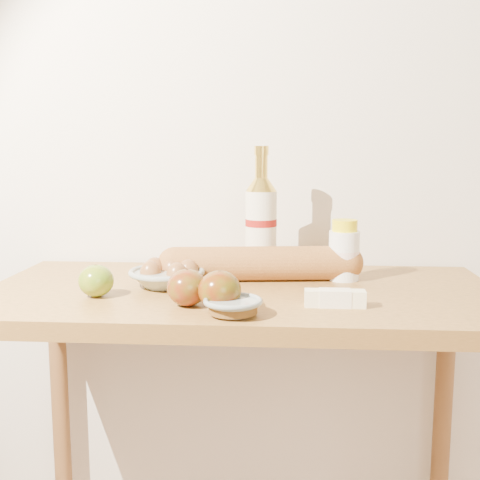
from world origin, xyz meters
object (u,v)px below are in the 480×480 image
at_px(bourbon_bottle, 261,223).
at_px(cream_bottle, 344,252).
at_px(baguette, 261,263).
at_px(table, 241,339).
at_px(egg_bowl, 167,275).

relative_size(bourbon_bottle, cream_bottle, 2.19).
height_order(bourbon_bottle, baguette, bourbon_bottle).
distance_m(table, bourbon_bottle, 0.30).
distance_m(cream_bottle, baguette, 0.21).
distance_m(egg_bowl, baguette, 0.23).
bearing_deg(egg_bowl, baguette, 19.93).
relative_size(table, baguette, 2.31).
height_order(cream_bottle, egg_bowl, cream_bottle).
bearing_deg(table, baguette, 64.16).
bearing_deg(baguette, bourbon_bottle, 85.99).
height_order(cream_bottle, baguette, cream_bottle).
xyz_separation_m(table, bourbon_bottle, (0.04, 0.16, 0.26)).
xyz_separation_m(cream_bottle, egg_bowl, (-0.43, -0.10, -0.04)).
relative_size(bourbon_bottle, baguette, 0.64).
bearing_deg(bourbon_bottle, table, -90.12).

